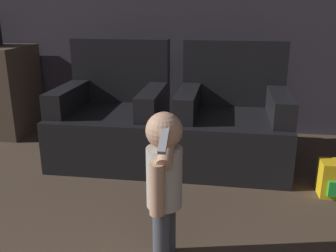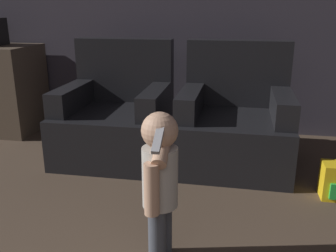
# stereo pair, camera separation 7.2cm
# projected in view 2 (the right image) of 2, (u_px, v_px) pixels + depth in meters

# --- Properties ---
(wall_back) EXTENTS (8.40, 0.05, 2.60)m
(wall_back) POSITION_uv_depth(u_px,v_px,m) (208.00, 3.00, 3.68)
(wall_back) COLOR #3D3842
(wall_back) RESTS_ON ground_plane
(armchair_left) EXTENTS (0.89, 0.90, 1.00)m
(armchair_left) POSITION_uv_depth(u_px,v_px,m) (117.00, 118.00, 3.30)
(armchair_left) COLOR black
(armchair_left) RESTS_ON ground_plane
(armchair_right) EXTENTS (0.91, 0.92, 1.00)m
(armchair_right) POSITION_uv_depth(u_px,v_px,m) (234.00, 124.00, 3.12)
(armchair_right) COLOR black
(armchair_right) RESTS_ON ground_plane
(person_toddler) EXTENTS (0.18, 0.32, 0.80)m
(person_toddler) POSITION_uv_depth(u_px,v_px,m) (160.00, 178.00, 1.82)
(person_toddler) COLOR #474C56
(person_toddler) RESTS_ON ground_plane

